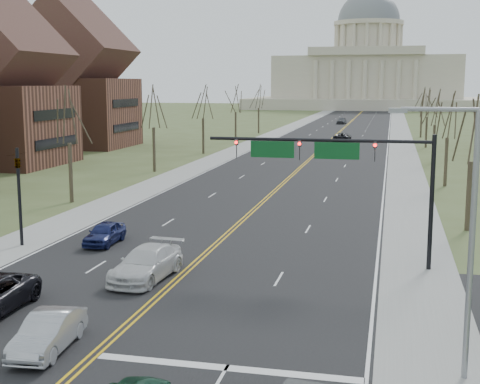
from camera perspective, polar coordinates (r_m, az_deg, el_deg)
The scene contains 29 objects.
ground at distance 26.49m, azimuth -11.44°, elevation -12.68°, with size 600.00×600.00×0.00m, color #48542A.
road at distance 133.09m, azimuth 8.35°, elevation 4.96°, with size 20.00×380.00×0.01m, color black.
cross_road at distance 31.71m, azimuth -6.96°, elevation -8.83°, with size 120.00×14.00×0.01m, color black.
sidewalk_left at distance 134.55m, azimuth 3.23°, elevation 5.09°, with size 4.00×380.00×0.03m, color gray.
sidewalk_right at distance 132.70m, azimuth 13.54°, elevation 4.79°, with size 4.00×380.00×0.03m, color gray.
center_line at distance 133.09m, azimuth 8.35°, elevation 4.96°, with size 0.42×380.00×0.01m, color gold.
edge_line_left at distance 134.20m, azimuth 4.16°, elevation 5.07°, with size 0.15×380.00×0.01m, color silver.
edge_line_right at distance 132.69m, azimuth 12.58°, elevation 4.82°, with size 0.15×380.00×0.01m, color silver.
stop_bar at distance 24.07m, azimuth -1.16°, elevation -14.77°, with size 9.50×0.50×0.01m, color silver.
capitol at distance 272.47m, azimuth 10.80°, elevation 10.04°, with size 90.00×60.00×50.00m.
signal_mast at distance 36.17m, azimuth 8.16°, elevation 2.74°, with size 12.12×0.44×7.20m.
signal_left at distance 42.39m, azimuth -18.35°, elevation 0.52°, with size 0.32×0.36×6.00m.
street_light at distance 22.92m, azimuth 18.58°, elevation -2.79°, with size 2.90×0.25×9.07m.
tree_r_0 at distance 46.73m, azimuth 19.19°, elevation 4.75°, with size 3.74×3.74×8.50m.
tree_l_0 at distance 56.64m, azimuth -14.43°, elevation 6.07°, with size 3.96×3.96×9.00m.
tree_r_1 at distance 66.61m, azimuth 17.34°, elevation 6.05°, with size 3.74×3.74×8.50m.
tree_l_1 at distance 74.97m, azimuth -7.41°, elevation 7.00°, with size 3.96×3.96×9.00m.
tree_r_2 at distance 86.54m, azimuth 16.34°, elevation 6.74°, with size 3.74×3.74×8.50m.
tree_l_2 at distance 93.99m, azimuth -3.18°, elevation 7.51°, with size 3.96×3.96×9.00m.
tree_r_3 at distance 106.50m, azimuth 15.71°, elevation 7.18°, with size 3.74×3.74×8.50m.
tree_l_3 at distance 113.34m, azimuth -0.38°, elevation 7.83°, with size 3.96×3.96×9.00m.
tree_r_4 at distance 126.47m, azimuth 15.28°, elevation 7.48°, with size 3.74×3.74×8.50m.
tree_l_4 at distance 132.89m, azimuth 1.61°, elevation 8.04°, with size 3.96×3.96×9.00m.
bldg_left_far at distance 107.77m, azimuth -14.01°, elevation 8.86°, with size 17.10×14.28×23.25m.
car_sb_inner_lead at distance 26.21m, azimuth -16.05°, elevation -11.44°, with size 1.49×4.26×1.40m, color #A4A7AC.
car_sb_inner_second at distance 34.26m, azimuth -7.99°, elevation -6.05°, with size 2.25×5.54×1.61m, color silver.
car_sb_outer_second at distance 42.01m, azimuth -11.48°, elevation -3.46°, with size 1.60×3.99×1.36m, color #161E50.
car_far_nb at distance 114.65m, azimuth 8.73°, elevation 4.65°, with size 2.56×5.54×1.54m, color black.
car_far_sb at distance 164.54m, azimuth 8.67°, elevation 6.04°, with size 1.90×4.73×1.61m, color #515459.
Camera 1 is at (10.33, -22.32, 9.83)m, focal length 50.00 mm.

